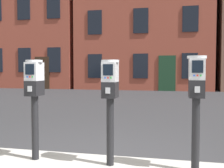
# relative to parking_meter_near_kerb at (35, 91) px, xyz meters

# --- Properties ---
(parking_meter_near_kerb) EXTENTS (0.22, 0.25, 1.29)m
(parking_meter_near_kerb) POSITION_rel_parking_meter_near_kerb_xyz_m (0.00, 0.00, 0.00)
(parking_meter_near_kerb) COLOR black
(parking_meter_near_kerb) RESTS_ON sidewalk_slab
(parking_meter_twin_adjacent) EXTENTS (0.22, 0.25, 1.29)m
(parking_meter_twin_adjacent) POSITION_rel_parking_meter_near_kerb_xyz_m (1.00, -0.00, -0.00)
(parking_meter_twin_adjacent) COLOR black
(parking_meter_twin_adjacent) RESTS_ON sidewalk_slab
(parking_meter_end_of_row) EXTENTS (0.22, 0.25, 1.33)m
(parking_meter_end_of_row) POSITION_rel_parking_meter_near_kerb_xyz_m (2.01, 0.00, 0.02)
(parking_meter_end_of_row) COLOR black
(parking_meter_end_of_row) RESTS_ON sidewalk_slab
(townhouse_grey_stucco) EXTENTS (6.31, 5.56, 10.33)m
(townhouse_grey_stucco) POSITION_rel_parking_meter_near_kerb_xyz_m (-8.06, 16.47, 4.14)
(townhouse_grey_stucco) COLOR brown
(townhouse_grey_stucco) RESTS_ON ground_plane
(townhouse_green_painted) EXTENTS (8.59, 7.07, 10.81)m
(townhouse_green_painted) POSITION_rel_parking_meter_near_kerb_xyz_m (-0.34, 17.23, 4.37)
(townhouse_green_painted) COLOR brown
(townhouse_green_painted) RESTS_ON ground_plane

